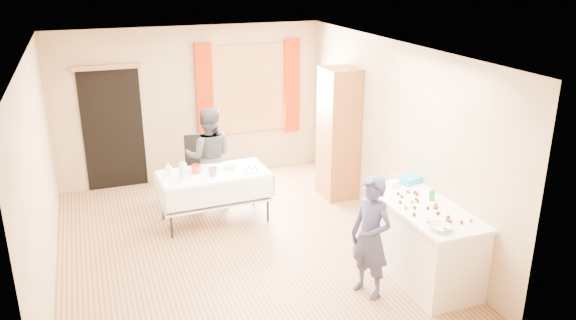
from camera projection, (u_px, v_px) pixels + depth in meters
name	position (u px, v px, depth m)	size (l,w,h in m)	color
floor	(237.00, 247.00, 7.45)	(4.50, 5.50, 0.02)	#9E7047
ceiling	(230.00, 49.00, 6.58)	(4.50, 5.50, 0.02)	white
wall_back	(191.00, 104.00, 9.45)	(4.50, 0.02, 2.60)	tan
wall_front	(322.00, 257.00, 4.57)	(4.50, 0.02, 2.60)	tan
wall_left	(38.00, 177.00, 6.28)	(0.02, 5.50, 2.60)	tan
wall_right	(392.00, 136.00, 7.75)	(0.02, 5.50, 2.60)	tan
window_frame	(249.00, 89.00, 9.68)	(1.32, 0.06, 1.52)	olive
window_pane	(249.00, 89.00, 9.66)	(1.20, 0.02, 1.40)	white
curtain_left	(205.00, 93.00, 9.38)	(0.28, 0.06, 1.65)	#9F2402
curtain_right	(292.00, 86.00, 9.89)	(0.28, 0.06, 1.65)	#9F2402
doorway	(113.00, 129.00, 9.11)	(0.95, 0.04, 2.00)	black
door_lintel	(106.00, 67.00, 8.74)	(1.05, 0.06, 0.08)	olive
cabinet	(338.00, 134.00, 8.77)	(0.50, 0.60, 2.06)	brown
counter	(422.00, 241.00, 6.64)	(0.77, 1.62, 0.91)	beige
party_table	(214.00, 192.00, 8.06)	(1.59, 0.86, 0.75)	black
chair	(200.00, 177.00, 9.04)	(0.43, 0.43, 0.97)	black
girl	(371.00, 237.00, 6.18)	(0.51, 0.61, 1.42)	#242548
woman	(209.00, 157.00, 8.54)	(0.88, 0.77, 1.53)	black
soda_can	(432.00, 196.00, 6.61)	(0.07, 0.07, 0.12)	#0D8D19
mixing_bowl	(440.00, 227.00, 5.89)	(0.30, 0.30, 0.06)	white
foam_block	(393.00, 184.00, 7.01)	(0.15, 0.10, 0.08)	white
blue_basket	(410.00, 180.00, 7.15)	(0.30, 0.20, 0.08)	#1B8BD2
pitcher	(183.00, 172.00, 7.68)	(0.11, 0.11, 0.22)	silver
cup_red	(196.00, 169.00, 7.93)	(0.16, 0.16, 0.12)	red
cup_rainbow	(213.00, 172.00, 7.81)	(0.14, 0.14, 0.12)	red
small_bowl	(230.00, 166.00, 8.12)	(0.19, 0.19, 0.05)	white
pastry_tray	(251.00, 170.00, 8.02)	(0.28, 0.20, 0.02)	white
bottle	(168.00, 169.00, 7.86)	(0.10, 0.10, 0.17)	white
cake_balls	(427.00, 209.00, 6.36)	(0.53, 1.08, 0.04)	#3F2314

